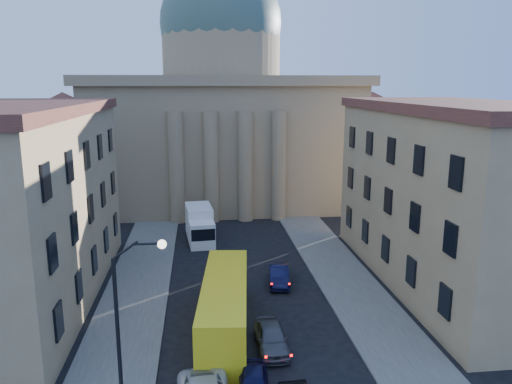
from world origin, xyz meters
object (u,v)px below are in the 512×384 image
Objects in this scene: street_lamp at (128,311)px; box_truck at (200,225)px; city_bus at (225,305)px; car_left_near at (253,383)px.

box_truck is (3.51, 27.22, -3.61)m from street_lamp.
box_truck is at bearing 99.99° from city_bus.
street_lamp is 1.33× the size of box_truck.
car_left_near is at bearing -89.80° from box_truck.
city_bus is at bearing 103.94° from car_left_near.
car_left_near is at bearing 3.02° from street_lamp.
city_bus is (-1.11, 7.07, 1.20)m from car_left_near.
box_truck is at bearing 100.66° from car_left_near.
car_left_near is 0.32× the size of city_bus.
street_lamp is at bearing -171.96° from car_left_near.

